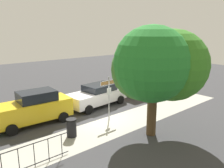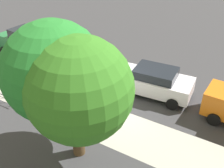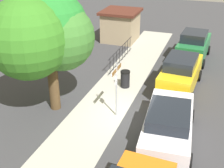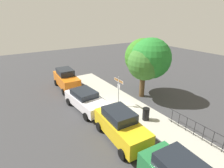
{
  "view_description": "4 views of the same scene",
  "coord_description": "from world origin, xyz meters",
  "px_view_note": "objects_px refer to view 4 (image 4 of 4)",
  "views": [
    {
      "loc": [
        8.28,
        10.56,
        5.45
      ],
      "look_at": [
        -0.59,
        0.35,
        2.26
      ],
      "focal_mm": 35.78,
      "sensor_mm": 36.0,
      "label": 1
    },
    {
      "loc": [
        -6.03,
        9.79,
        8.49
      ],
      "look_at": [
        -0.53,
        0.54,
        1.82
      ],
      "focal_mm": 42.78,
      "sensor_mm": 36.0,
      "label": 2
    },
    {
      "loc": [
        -11.77,
        -3.47,
        7.76
      ],
      "look_at": [
        -0.81,
        0.43,
        1.92
      ],
      "focal_mm": 47.47,
      "sensor_mm": 36.0,
      "label": 3
    },
    {
      "loc": [
        11.2,
        -7.7,
        7.65
      ],
      "look_at": [
        -1.0,
        0.19,
        1.9
      ],
      "focal_mm": 28.21,
      "sensor_mm": 36.0,
      "label": 4
    }
  ],
  "objects_px": {
    "street_sign": "(119,86)",
    "trash_bin": "(146,114)",
    "shade_tree": "(146,59)",
    "car_yellow": "(121,126)",
    "car_orange": "(66,79)",
    "car_white": "(86,100)"
  },
  "relations": [
    {
      "from": "car_white",
      "to": "car_orange",
      "type": "bearing_deg",
      "value": 173.6
    },
    {
      "from": "car_orange",
      "to": "car_yellow",
      "type": "xyz_separation_m",
      "value": [
        10.26,
        0.02,
        -0.06
      ]
    },
    {
      "from": "trash_bin",
      "to": "shade_tree",
      "type": "bearing_deg",
      "value": 139.34
    },
    {
      "from": "car_white",
      "to": "car_yellow",
      "type": "height_order",
      "value": "car_yellow"
    },
    {
      "from": "shade_tree",
      "to": "car_orange",
      "type": "relative_size",
      "value": 1.26
    },
    {
      "from": "street_sign",
      "to": "shade_tree",
      "type": "height_order",
      "value": "shade_tree"
    },
    {
      "from": "street_sign",
      "to": "trash_bin",
      "type": "bearing_deg",
      "value": 9.37
    },
    {
      "from": "car_white",
      "to": "trash_bin",
      "type": "height_order",
      "value": "car_white"
    },
    {
      "from": "car_orange",
      "to": "car_yellow",
      "type": "relative_size",
      "value": 1.02
    },
    {
      "from": "street_sign",
      "to": "car_white",
      "type": "distance_m",
      "value": 3.06
    },
    {
      "from": "shade_tree",
      "to": "car_yellow",
      "type": "distance_m",
      "value": 7.64
    },
    {
      "from": "street_sign",
      "to": "trash_bin",
      "type": "xyz_separation_m",
      "value": [
        3.02,
        0.5,
        -1.39
      ]
    },
    {
      "from": "car_white",
      "to": "trash_bin",
      "type": "xyz_separation_m",
      "value": [
        4.12,
        3.15,
        -0.34
      ]
    },
    {
      "from": "street_sign",
      "to": "shade_tree",
      "type": "relative_size",
      "value": 0.48
    },
    {
      "from": "car_yellow",
      "to": "shade_tree",
      "type": "bearing_deg",
      "value": 128.43
    },
    {
      "from": "shade_tree",
      "to": "trash_bin",
      "type": "relative_size",
      "value": 5.91
    },
    {
      "from": "car_orange",
      "to": "trash_bin",
      "type": "bearing_deg",
      "value": 19.56
    },
    {
      "from": "street_sign",
      "to": "car_orange",
      "type": "xyz_separation_m",
      "value": [
        -6.46,
        -2.48,
        -0.82
      ]
    },
    {
      "from": "car_yellow",
      "to": "trash_bin",
      "type": "height_order",
      "value": "car_yellow"
    },
    {
      "from": "trash_bin",
      "to": "car_yellow",
      "type": "bearing_deg",
      "value": -75.26
    },
    {
      "from": "car_yellow",
      "to": "car_orange",
      "type": "bearing_deg",
      "value": -176.7
    },
    {
      "from": "shade_tree",
      "to": "trash_bin",
      "type": "bearing_deg",
      "value": -40.66
    }
  ]
}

